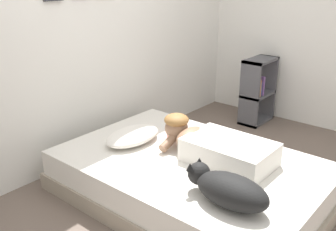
{
  "coord_description": "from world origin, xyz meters",
  "views": [
    {
      "loc": [
        -2.12,
        -1.41,
        1.69
      ],
      "look_at": [
        0.13,
        0.47,
        0.58
      ],
      "focal_mm": 41.52,
      "sensor_mm": 36.0,
      "label": 1
    }
  ],
  "objects_px": {
    "coffee_cup": "(172,135)",
    "pillow": "(133,136)",
    "cell_phone": "(232,156)",
    "person_lying": "(214,145)",
    "bookshelf": "(257,91)",
    "dog": "(227,189)",
    "bed": "(190,178)"
  },
  "relations": [
    {
      "from": "coffee_cup",
      "to": "pillow",
      "type": "bearing_deg",
      "value": 138.1
    },
    {
      "from": "cell_phone",
      "to": "person_lying",
      "type": "bearing_deg",
      "value": 139.26
    },
    {
      "from": "coffee_cup",
      "to": "bookshelf",
      "type": "relative_size",
      "value": 0.17
    },
    {
      "from": "dog",
      "to": "cell_phone",
      "type": "relative_size",
      "value": 4.11
    },
    {
      "from": "pillow",
      "to": "coffee_cup",
      "type": "distance_m",
      "value": 0.34
    },
    {
      "from": "person_lying",
      "to": "cell_phone",
      "type": "height_order",
      "value": "person_lying"
    },
    {
      "from": "dog",
      "to": "coffee_cup",
      "type": "xyz_separation_m",
      "value": [
        0.53,
        0.86,
        -0.07
      ]
    },
    {
      "from": "person_lying",
      "to": "coffee_cup",
      "type": "bearing_deg",
      "value": 82.19
    },
    {
      "from": "person_lying",
      "to": "coffee_cup",
      "type": "relative_size",
      "value": 7.36
    },
    {
      "from": "pillow",
      "to": "dog",
      "type": "bearing_deg",
      "value": -104.36
    },
    {
      "from": "person_lying",
      "to": "dog",
      "type": "distance_m",
      "value": 0.62
    },
    {
      "from": "bed",
      "to": "coffee_cup",
      "type": "relative_size",
      "value": 16.22
    },
    {
      "from": "dog",
      "to": "pillow",
      "type": "bearing_deg",
      "value": 75.64
    },
    {
      "from": "bed",
      "to": "dog",
      "type": "height_order",
      "value": "dog"
    },
    {
      "from": "bed",
      "to": "dog",
      "type": "bearing_deg",
      "value": -122.35
    },
    {
      "from": "dog",
      "to": "person_lying",
      "type": "bearing_deg",
      "value": 41.4
    },
    {
      "from": "coffee_cup",
      "to": "cell_phone",
      "type": "xyz_separation_m",
      "value": [
        0.05,
        -0.55,
        -0.03
      ]
    },
    {
      "from": "bed",
      "to": "person_lying",
      "type": "distance_m",
      "value": 0.33
    },
    {
      "from": "dog",
      "to": "cell_phone",
      "type": "bearing_deg",
      "value": 28.2
    },
    {
      "from": "bed",
      "to": "person_lying",
      "type": "xyz_separation_m",
      "value": [
        0.13,
        -0.12,
        0.27
      ]
    },
    {
      "from": "dog",
      "to": "cell_phone",
      "type": "distance_m",
      "value": 0.67
    },
    {
      "from": "pillow",
      "to": "bookshelf",
      "type": "bearing_deg",
      "value": -5.36
    },
    {
      "from": "coffee_cup",
      "to": "cell_phone",
      "type": "distance_m",
      "value": 0.56
    },
    {
      "from": "coffee_cup",
      "to": "person_lying",
      "type": "bearing_deg",
      "value": -97.81
    },
    {
      "from": "person_lying",
      "to": "bookshelf",
      "type": "xyz_separation_m",
      "value": [
        1.67,
        0.5,
        -0.06
      ]
    },
    {
      "from": "person_lying",
      "to": "dog",
      "type": "height_order",
      "value": "person_lying"
    },
    {
      "from": "pillow",
      "to": "bookshelf",
      "type": "height_order",
      "value": "bookshelf"
    },
    {
      "from": "dog",
      "to": "bed",
      "type": "bearing_deg",
      "value": 57.65
    },
    {
      "from": "cell_phone",
      "to": "bed",
      "type": "bearing_deg",
      "value": 137.58
    },
    {
      "from": "cell_phone",
      "to": "bookshelf",
      "type": "xyz_separation_m",
      "value": [
        1.55,
        0.6,
        0.04
      ]
    },
    {
      "from": "bed",
      "to": "bookshelf",
      "type": "xyz_separation_m",
      "value": [
        1.8,
        0.38,
        0.22
      ]
    },
    {
      "from": "bed",
      "to": "coffee_cup",
      "type": "distance_m",
      "value": 0.43
    }
  ]
}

